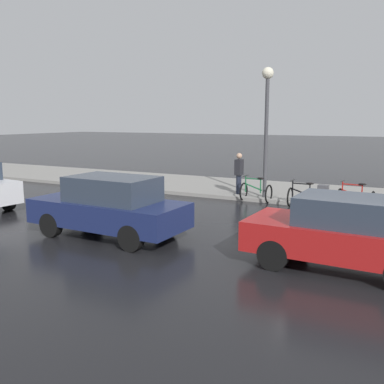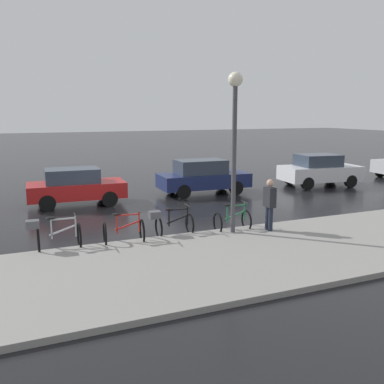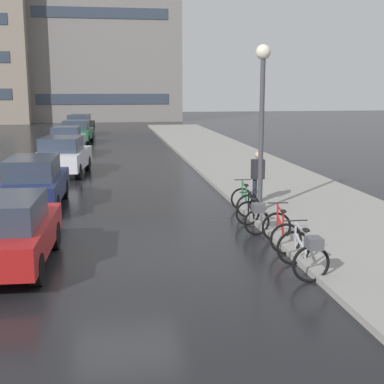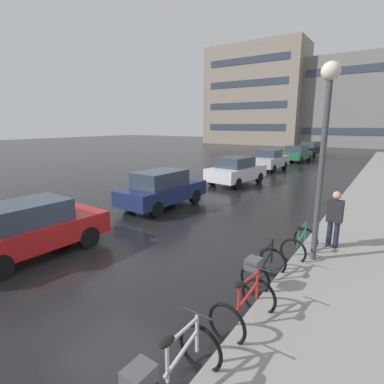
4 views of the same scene
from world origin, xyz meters
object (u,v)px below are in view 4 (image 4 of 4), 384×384
Objects in this scene: car_red at (31,228)px; car_white at (236,171)px; car_green at (296,154)px; bicycle_second at (244,307)px; car_silver at (270,160)px; bicycle_third at (262,267)px; car_navy at (162,189)px; car_black at (311,149)px; streetlamp at (325,130)px; bicycle_nearest at (170,371)px; pedestrian at (335,218)px; bicycle_farthest at (300,244)px.

car_white reaches higher than car_red.
bicycle_second is at bearing -76.58° from car_green.
car_green is (-5.98, 25.08, 0.37)m from bicycle_second.
car_white is at bearing -89.65° from car_green.
car_silver is at bearing 108.59° from bicycle_second.
car_navy reaches higher than bicycle_third.
bicycle_second is at bearing -79.07° from car_black.
streetlamp is at bearing -53.38° from car_white.
bicycle_nearest is 21.11m from car_silver.
car_black is at bearing 100.07° from bicycle_nearest.
car_green is at bearing 107.91° from pedestrian.
bicycle_third is 6.16m from car_red.
bicycle_nearest is at bearing -49.87° from car_navy.
car_navy is 0.93× the size of car_black.
car_navy is 1.01× the size of car_white.
bicycle_farthest is at bearing 153.15° from streetlamp.
car_white is 1.09× the size of car_green.
car_green is (0.18, 6.75, -0.03)m from car_silver.
pedestrian is (0.65, 0.94, 0.60)m from bicycle_farthest.
bicycle_second is 1.09× the size of bicycle_farthest.
car_silver is (-0.26, 6.50, -0.02)m from car_white.
car_red is at bearing 166.22° from bicycle_nearest.
car_silver reaches higher than bicycle_third.
bicycle_nearest is 1.17× the size of bicycle_second.
bicycle_second is at bearing -98.83° from pedestrian.
car_red is at bearing -175.81° from bicycle_second.
streetlamp is at bearing 82.49° from bicycle_second.
pedestrian is (6.85, -13.89, 0.18)m from car_silver.
pedestrian is at bearing -75.94° from car_black.
car_green is (-5.83, 26.98, 0.27)m from bicycle_nearest.
bicycle_nearest is 5.98m from streetlamp.
car_white reaches higher than car_black.
car_green is 22.86m from streetlamp.
bicycle_nearest is 6.41m from pedestrian.
bicycle_nearest is 0.31× the size of car_black.
bicycle_third is 24.28m from car_green.
bicycle_nearest is 0.36× the size of car_red.
pedestrian reaches higher than car_green.
car_white is at bearing 89.11° from car_red.
bicycle_second is at bearing -97.51° from streetlamp.
car_navy is 7.03m from pedestrian.
car_silver is at bearing 116.26° from pedestrian.
bicycle_nearest reaches higher than bicycle_third.
bicycle_nearest is at bearing -91.96° from bicycle_farthest.
car_silver is 0.78× the size of streetlamp.
car_black reaches higher than car_red.
streetlamp is at bearing 69.13° from bicycle_third.
bicycle_farthest is at bearing -16.49° from car_navy.
bicycle_third is 3.51m from streetlamp.
bicycle_farthest is 0.29× the size of car_green.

